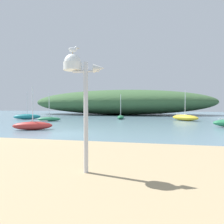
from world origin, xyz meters
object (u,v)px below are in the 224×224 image
(mast_structure, at_px, (78,76))
(sailboat_east_reach, at_px, (33,126))
(sailboat_inner_mooring, at_px, (27,117))
(sailboat_near_shore, at_px, (185,118))
(sailboat_west_reach, at_px, (49,119))
(seagull_on_radar, at_px, (73,49))
(sailboat_far_left, at_px, (121,117))

(mast_structure, distance_m, sailboat_east_reach, 12.66)
(sailboat_inner_mooring, bearing_deg, sailboat_east_reach, -53.05)
(sailboat_near_shore, bearing_deg, sailboat_east_reach, -135.49)
(sailboat_inner_mooring, relative_size, sailboat_west_reach, 1.09)
(sailboat_east_reach, relative_size, sailboat_west_reach, 0.97)
(sailboat_inner_mooring, bearing_deg, mast_structure, -52.01)
(seagull_on_radar, relative_size, sailboat_east_reach, 0.08)
(seagull_on_radar, xyz_separation_m, sailboat_west_reach, (-11.24, 18.37, -3.19))
(sailboat_near_shore, bearing_deg, seagull_on_radar, -104.75)
(sailboat_near_shore, height_order, sailboat_east_reach, sailboat_near_shore)
(sailboat_far_left, distance_m, sailboat_west_reach, 10.44)
(mast_structure, bearing_deg, sailboat_west_reach, 121.73)
(sailboat_west_reach, bearing_deg, sailboat_near_shore, 15.66)
(seagull_on_radar, xyz_separation_m, sailboat_near_shore, (6.12, 23.24, -3.08))
(seagull_on_radar, distance_m, sailboat_west_reach, 21.77)
(sailboat_far_left, bearing_deg, sailboat_inner_mooring, -165.57)
(sailboat_inner_mooring, xyz_separation_m, sailboat_east_reach, (8.71, -11.59, -0.04))
(mast_structure, bearing_deg, sailboat_near_shore, 75.54)
(seagull_on_radar, height_order, sailboat_east_reach, sailboat_east_reach)
(sailboat_near_shore, distance_m, sailboat_far_left, 9.16)
(mast_structure, distance_m, sailboat_far_left, 25.01)
(mast_structure, relative_size, sailboat_east_reach, 0.87)
(mast_structure, relative_size, sailboat_far_left, 0.85)
(mast_structure, relative_size, seagull_on_radar, 11.29)
(sailboat_far_left, bearing_deg, seagull_on_radar, -83.23)
(sailboat_near_shore, bearing_deg, sailboat_far_left, 170.89)
(sailboat_inner_mooring, bearing_deg, sailboat_west_reach, -28.60)
(sailboat_inner_mooring, height_order, sailboat_west_reach, sailboat_inner_mooring)
(seagull_on_radar, relative_size, sailboat_inner_mooring, 0.07)
(sailboat_near_shore, height_order, sailboat_far_left, sailboat_near_shore)
(mast_structure, xyz_separation_m, sailboat_near_shore, (5.99, 23.24, -2.38))
(mast_structure, height_order, sailboat_far_left, sailboat_far_left)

